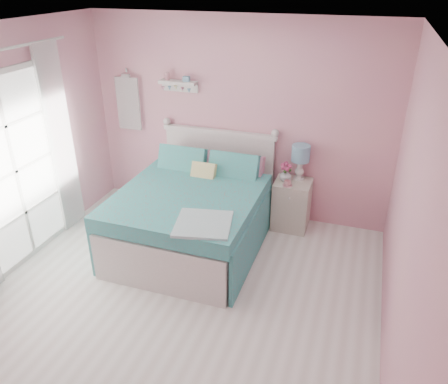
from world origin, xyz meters
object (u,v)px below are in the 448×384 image
Objects in this scene: bed at (193,214)px; teacup at (288,183)px; nightstand at (291,204)px; vase at (285,175)px; table_lamp at (301,156)px.

teacup is at bearing 32.54° from bed.
bed is 3.09× the size of nightstand.
vase is (-0.11, 0.00, 0.40)m from nightstand.
teacup is at bearing -112.21° from table_lamp.
bed reaches higher than teacup.
nightstand is at bearing -0.94° from vase.
teacup reaches higher than nightstand.
bed is 1.52m from table_lamp.
bed is 1.31m from nightstand.
teacup is at bearing -109.66° from nightstand.
bed is 12.67× the size of vase.
vase reaches higher than teacup.
bed is at bearing -147.92° from teacup.
teacup is (1.01, 0.63, 0.29)m from bed.
nightstand is (1.06, 0.77, -0.07)m from bed.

